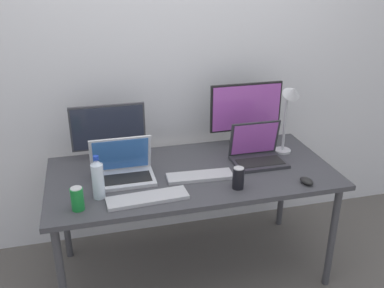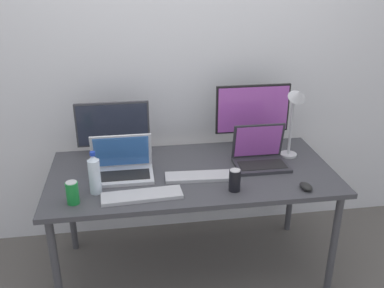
# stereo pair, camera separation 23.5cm
# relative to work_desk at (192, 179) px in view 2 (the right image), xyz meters

# --- Properties ---
(ground_plane) EXTENTS (16.00, 16.00, 0.00)m
(ground_plane) POSITION_rel_work_desk_xyz_m (0.00, 0.00, -0.68)
(ground_plane) COLOR #5B5651
(wall_back) EXTENTS (7.00, 0.08, 2.60)m
(wall_back) POSITION_rel_work_desk_xyz_m (0.00, 0.59, 0.62)
(wall_back) COLOR silver
(wall_back) RESTS_ON ground
(work_desk) EXTENTS (1.72, 0.82, 0.74)m
(work_desk) POSITION_rel_work_desk_xyz_m (0.00, 0.00, 0.00)
(work_desk) COLOR #424247
(work_desk) RESTS_ON ground
(monitor_left) EXTENTS (0.47, 0.21, 0.36)m
(monitor_left) POSITION_rel_work_desk_xyz_m (-0.47, 0.30, 0.25)
(monitor_left) COLOR #38383D
(monitor_left) RESTS_ON work_desk
(monitor_center) EXTENTS (0.50, 0.21, 0.44)m
(monitor_center) POSITION_rel_work_desk_xyz_m (0.46, 0.31, 0.30)
(monitor_center) COLOR black
(monitor_center) RESTS_ON work_desk
(laptop_silver) EXTENTS (0.36, 0.24, 0.25)m
(laptop_silver) POSITION_rel_work_desk_xyz_m (-0.42, 0.01, 0.12)
(laptop_silver) COLOR silver
(laptop_silver) RESTS_ON work_desk
(laptop_secondary) EXTENTS (0.33, 0.24, 0.25)m
(laptop_secondary) POSITION_rel_work_desk_xyz_m (0.44, 0.03, 0.12)
(laptop_secondary) COLOR #2D2D33
(laptop_secondary) RESTS_ON work_desk
(keyboard_main) EXTENTS (0.39, 0.14, 0.02)m
(keyboard_main) POSITION_rel_work_desk_xyz_m (0.02, -0.09, 0.07)
(keyboard_main) COLOR #B2B2B7
(keyboard_main) RESTS_ON work_desk
(keyboard_aux) EXTENTS (0.44, 0.15, 0.02)m
(keyboard_aux) POSITION_rel_work_desk_xyz_m (-0.31, -0.27, 0.07)
(keyboard_aux) COLOR #B2B2B7
(keyboard_aux) RESTS_ON work_desk
(mouse_by_keyboard) EXTENTS (0.08, 0.10, 0.04)m
(mouse_by_keyboard) POSITION_rel_work_desk_xyz_m (0.60, -0.32, 0.08)
(mouse_by_keyboard) COLOR black
(mouse_by_keyboard) RESTS_ON work_desk
(water_bottle) EXTENTS (0.07, 0.07, 0.25)m
(water_bottle) POSITION_rel_work_desk_xyz_m (-0.56, -0.18, 0.17)
(water_bottle) COLOR silver
(water_bottle) RESTS_ON work_desk
(soda_can_near_keyboard) EXTENTS (0.07, 0.07, 0.13)m
(soda_can_near_keyboard) POSITION_rel_work_desk_xyz_m (-0.67, -0.27, 0.12)
(soda_can_near_keyboard) COLOR #197F33
(soda_can_near_keyboard) RESTS_ON work_desk
(soda_can_by_laptop) EXTENTS (0.07, 0.07, 0.13)m
(soda_can_by_laptop) POSITION_rel_work_desk_xyz_m (0.20, -0.27, 0.12)
(soda_can_by_laptop) COLOR black
(soda_can_by_laptop) RESTS_ON work_desk
(desk_lamp) EXTENTS (0.11, 0.18, 0.49)m
(desk_lamp) POSITION_rel_work_desk_xyz_m (0.66, 0.09, 0.39)
(desk_lamp) COLOR #B7B7BC
(desk_lamp) RESTS_ON work_desk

